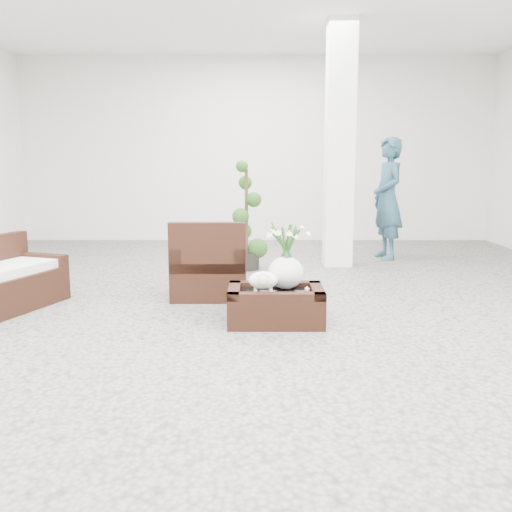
{
  "coord_description": "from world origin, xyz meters",
  "views": [
    {
      "loc": [
        0.02,
        -5.5,
        1.53
      ],
      "look_at": [
        0.0,
        -0.1,
        0.62
      ],
      "focal_mm": 39.57,
      "sensor_mm": 36.0,
      "label": 1
    }
  ],
  "objects": [
    {
      "name": "armchair",
      "position": [
        -0.53,
        0.83,
        0.44
      ],
      "size": [
        0.84,
        0.81,
        0.88
      ],
      "primitive_type": "cube",
      "rotation": [
        0.0,
        0.0,
        3.15
      ],
      "color": "#351A0F",
      "rests_on": "ground"
    },
    {
      "name": "ground",
      "position": [
        0.0,
        0.0,
        0.0
      ],
      "size": [
        11.0,
        11.0,
        0.0
      ],
      "primitive_type": "plane",
      "color": "gray",
      "rests_on": "ground"
    },
    {
      "name": "shopper",
      "position": [
        2.06,
        3.38,
        0.95
      ],
      "size": [
        0.57,
        0.76,
        1.9
      ],
      "primitive_type": "imported",
      "rotation": [
        0.0,
        0.0,
        -1.4
      ],
      "color": "#294C5C",
      "rests_on": "ground"
    },
    {
      "name": "coffee_table",
      "position": [
        0.19,
        -0.27,
        0.16
      ],
      "size": [
        0.9,
        0.6,
        0.31
      ],
      "primitive_type": "cube",
      "color": "#351A0F",
      "rests_on": "ground"
    },
    {
      "name": "column",
      "position": [
        1.2,
        2.8,
        1.75
      ],
      "size": [
        0.4,
        0.4,
        3.5
      ],
      "primitive_type": "cube",
      "color": "white",
      "rests_on": "ground"
    },
    {
      "name": "topiary",
      "position": [
        -0.14,
        2.46,
        0.76
      ],
      "size": [
        0.4,
        0.4,
        1.51
      ],
      "primitive_type": null,
      "color": "#204415",
      "rests_on": "ground"
    },
    {
      "name": "planter_narcissus",
      "position": [
        0.29,
        -0.17,
        0.71
      ],
      "size": [
        0.44,
        0.44,
        0.8
      ],
      "primitive_type": null,
      "color": "white",
      "rests_on": "coffee_table"
    },
    {
      "name": "sheep_figurine",
      "position": [
        0.07,
        -0.37,
        0.42
      ],
      "size": [
        0.28,
        0.23,
        0.21
      ],
      "primitive_type": "ellipsoid",
      "color": "white",
      "rests_on": "coffee_table"
    },
    {
      "name": "tealight",
      "position": [
        0.49,
        -0.25,
        0.33
      ],
      "size": [
        0.04,
        0.04,
        0.03
      ],
      "primitive_type": "cylinder",
      "color": "white",
      "rests_on": "coffee_table"
    }
  ]
}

